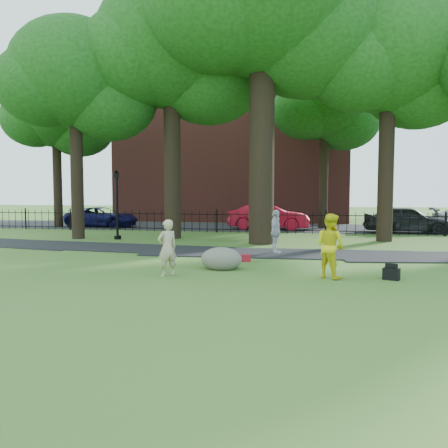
% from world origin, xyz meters
% --- Properties ---
extents(ground, '(120.00, 120.00, 0.00)m').
position_xyz_m(ground, '(0.00, 0.00, 0.00)').
color(ground, '#345C20').
rests_on(ground, ground).
extents(footpath, '(36.07, 3.85, 0.03)m').
position_xyz_m(footpath, '(1.00, 3.90, 0.00)').
color(footpath, black).
rests_on(footpath, ground).
extents(street, '(80.00, 7.00, 0.02)m').
position_xyz_m(street, '(0.00, 16.00, 0.00)').
color(street, black).
rests_on(street, ground).
extents(iron_fence, '(44.00, 0.04, 1.20)m').
position_xyz_m(iron_fence, '(0.00, 12.00, 0.60)').
color(iron_fence, black).
rests_on(iron_fence, ground).
extents(brick_building, '(18.00, 8.00, 12.00)m').
position_xyz_m(brick_building, '(-4.00, 24.00, 6.00)').
color(brick_building, maroon).
rests_on(brick_building, ground).
extents(big_tree, '(10.08, 8.61, 14.37)m').
position_xyz_m(big_tree, '(0.13, 7.09, 10.14)').
color(big_tree, black).
rests_on(big_tree, ground).
extents(tree_row, '(26.82, 7.96, 12.42)m').
position_xyz_m(tree_row, '(0.52, 8.40, 8.15)').
color(tree_row, black).
rests_on(tree_row, ground).
extents(woman, '(0.65, 0.65, 1.53)m').
position_xyz_m(woman, '(-1.73, -0.93, 0.76)').
color(woman, tan).
rests_on(woman, ground).
extents(man, '(1.04, 1.03, 1.70)m').
position_xyz_m(man, '(2.55, -0.39, 0.85)').
color(man, yellow).
rests_on(man, ground).
extents(pedestrian, '(0.54, 1.00, 1.62)m').
position_xyz_m(pedestrian, '(0.84, 3.93, 0.81)').
color(pedestrian, '#B5B5BA').
rests_on(pedestrian, ground).
extents(boulder, '(1.48, 1.34, 0.71)m').
position_xyz_m(boulder, '(-0.50, 0.38, 0.35)').
color(boulder, '#5E5A4E').
rests_on(boulder, ground).
extents(lamppost, '(0.33, 0.33, 3.32)m').
position_xyz_m(lamppost, '(-6.97, 7.54, 1.63)').
color(lamppost, black).
rests_on(lamppost, ground).
extents(backpack, '(0.46, 0.38, 0.30)m').
position_xyz_m(backpack, '(4.09, -0.36, 0.15)').
color(backpack, black).
rests_on(backpack, ground).
extents(red_bag, '(0.38, 0.29, 0.23)m').
position_xyz_m(red_bag, '(0.00, 1.87, 0.11)').
color(red_bag, maroon).
rests_on(red_bag, ground).
extents(red_sedan, '(4.86, 1.79, 1.59)m').
position_xyz_m(red_sedan, '(-0.24, 14.30, 0.79)').
color(red_sedan, '#A20C22').
rests_on(red_sedan, ground).
extents(navy_van, '(4.79, 2.41, 1.30)m').
position_xyz_m(navy_van, '(-11.11, 14.36, 0.65)').
color(navy_van, '#0B0B39').
rests_on(navy_van, ground).
extents(grey_car, '(4.53, 2.00, 1.52)m').
position_xyz_m(grey_car, '(7.40, 13.50, 0.76)').
color(grey_car, black).
rests_on(grey_car, ground).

